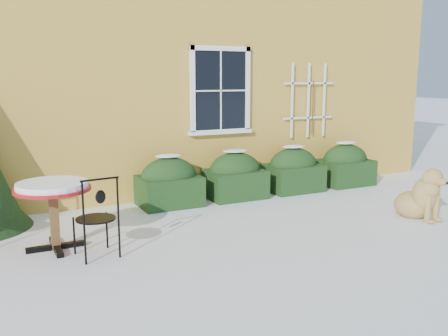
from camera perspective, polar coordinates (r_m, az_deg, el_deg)
ground at (r=6.76m, az=3.82°, el=-8.90°), size 80.00×80.00×0.00m
house at (r=12.95m, az=-12.31°, el=14.53°), size 12.40×8.40×6.40m
hedge_row at (r=9.60m, az=4.70°, el=-0.63°), size 4.95×0.80×0.91m
bistro_table at (r=6.80m, az=-18.99°, el=-2.78°), size 0.97×0.97×0.90m
patio_chair_near at (r=6.41m, az=-14.34°, el=-5.44°), size 0.52×0.51×1.04m
dog at (r=8.49m, az=21.58°, el=-3.16°), size 0.61×0.98×0.87m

